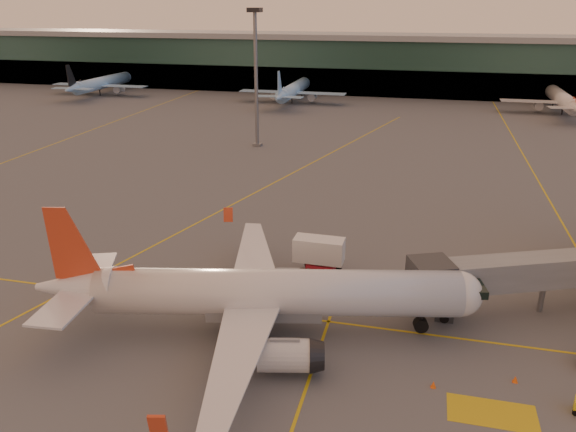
# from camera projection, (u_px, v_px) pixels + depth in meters

# --- Properties ---
(ground) EXTENTS (600.00, 600.00, 0.00)m
(ground) POSITION_uv_depth(u_px,v_px,m) (258.00, 345.00, 46.26)
(ground) COLOR #4C4F54
(ground) RESTS_ON ground
(taxi_markings) EXTENTS (100.12, 173.00, 0.01)m
(taxi_markings) POSITION_uv_depth(u_px,v_px,m) (295.00, 182.00, 88.26)
(taxi_markings) COLOR gold
(taxi_markings) RESTS_ON ground
(terminal) EXTENTS (400.00, 20.00, 17.60)m
(terminal) POSITION_uv_depth(u_px,v_px,m) (391.00, 64.00, 171.77)
(terminal) COLOR #19382D
(terminal) RESTS_ON ground
(mast_west_near) EXTENTS (2.40, 2.40, 25.60)m
(mast_west_near) POSITION_uv_depth(u_px,v_px,m) (256.00, 68.00, 105.33)
(mast_west_near) COLOR slate
(mast_west_near) RESTS_ON ground
(distant_aircraft_row) EXTENTS (290.00, 34.00, 13.00)m
(distant_aircraft_row) POSITION_uv_depth(u_px,v_px,m) (307.00, 103.00, 158.01)
(distant_aircraft_row) COLOR #8EBFED
(distant_aircraft_row) RESTS_ON ground
(main_airplane) EXTENTS (37.05, 33.70, 11.29)m
(main_airplane) POSITION_uv_depth(u_px,v_px,m) (262.00, 294.00, 46.81)
(main_airplane) COLOR silver
(main_airplane) RESTS_ON ground
(jet_bridge) EXTENTS (25.02, 12.87, 5.67)m
(jet_bridge) POSITION_uv_depth(u_px,v_px,m) (560.00, 271.00, 50.30)
(jet_bridge) COLOR slate
(jet_bridge) RESTS_ON ground
(catering_truck) EXTENTS (5.17, 2.43, 3.97)m
(catering_truck) POSITION_uv_depth(u_px,v_px,m) (319.00, 254.00, 57.66)
(catering_truck) COLOR #A91823
(catering_truck) RESTS_ON ground
(cone_nose) EXTENTS (0.41, 0.41, 0.52)m
(cone_nose) POSITION_uv_depth(u_px,v_px,m) (515.00, 379.00, 41.68)
(cone_nose) COLOR #FC5C0D
(cone_nose) RESTS_ON ground
(cone_tail) EXTENTS (0.42, 0.42, 0.53)m
(cone_tail) POSITION_uv_depth(u_px,v_px,m) (54.00, 303.00, 52.27)
(cone_tail) COLOR #FC5C0D
(cone_tail) RESTS_ON ground
(cone_wing_left) EXTENTS (0.38, 0.38, 0.49)m
(cone_wing_left) POSITION_uv_depth(u_px,v_px,m) (309.00, 244.00, 65.20)
(cone_wing_left) COLOR #FC5C0D
(cone_wing_left) RESTS_ON ground
(cone_fwd) EXTENTS (0.41, 0.41, 0.52)m
(cone_fwd) POSITION_uv_depth(u_px,v_px,m) (433.00, 384.00, 41.11)
(cone_fwd) COLOR #FC5C0D
(cone_fwd) RESTS_ON ground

